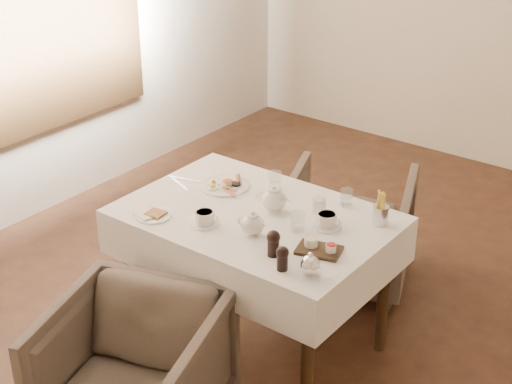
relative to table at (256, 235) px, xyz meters
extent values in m
plane|color=black|center=(0.18, 0.40, -0.64)|extent=(5.00, 5.00, 0.00)
cube|color=black|center=(0.00, 0.00, 0.08)|extent=(1.20, 0.80, 0.04)
cube|color=white|center=(0.00, 0.00, 0.00)|extent=(1.28, 0.88, 0.23)
cylinder|color=black|center=(-0.54, 0.34, -0.29)|extent=(0.06, 0.06, 0.70)
cylinder|color=black|center=(0.54, 0.34, -0.29)|extent=(0.06, 0.06, 0.70)
cylinder|color=black|center=(-0.54, -0.34, -0.29)|extent=(0.06, 0.06, 0.70)
cylinder|color=black|center=(0.54, -0.34, -0.29)|extent=(0.06, 0.06, 0.70)
imported|color=brown|center=(-0.01, -0.84, -0.31)|extent=(0.89, 0.90, 0.66)
imported|color=brown|center=(0.04, 0.83, -0.31)|extent=(0.91, 0.92, 0.65)
cylinder|color=white|center=(-0.31, 0.14, 0.12)|extent=(0.26, 0.26, 0.01)
ellipsoid|color=#B34F20|center=(-0.32, 0.18, 0.13)|extent=(0.06, 0.06, 0.02)
cylinder|color=brown|center=(-0.28, 0.22, 0.14)|extent=(0.08, 0.09, 0.02)
cylinder|color=black|center=(-0.26, 0.17, 0.13)|extent=(0.05, 0.05, 0.01)
cube|color=maroon|center=(-0.24, 0.10, 0.13)|extent=(0.09, 0.05, 0.01)
ellipsoid|color=#264C19|center=(-0.28, 0.14, 0.13)|extent=(0.05, 0.04, 0.02)
cylinder|color=white|center=(-0.37, -0.32, 0.12)|extent=(0.17, 0.17, 0.01)
cube|color=olive|center=(-0.37, -0.31, 0.13)|extent=(0.09, 0.09, 0.01)
cube|color=white|center=(-0.40, -0.34, 0.13)|extent=(0.13, 0.11, 0.01)
cylinder|color=white|center=(0.24, 0.19, 0.16)|extent=(0.07, 0.07, 0.08)
cylinder|color=white|center=(-0.13, -0.23, 0.12)|extent=(0.13, 0.13, 0.01)
cylinder|color=white|center=(-0.13, -0.23, 0.15)|extent=(0.11, 0.11, 0.06)
cylinder|color=#A37D49|center=(-0.13, -0.23, 0.18)|extent=(0.08, 0.08, 0.00)
cylinder|color=white|center=(0.34, 0.10, 0.12)|extent=(0.14, 0.14, 0.01)
cylinder|color=white|center=(0.34, 0.10, 0.16)|extent=(0.10, 0.10, 0.06)
cylinder|color=#A37D49|center=(0.34, 0.10, 0.18)|extent=(0.08, 0.08, 0.00)
cylinder|color=silver|center=(-0.09, 0.28, 0.16)|extent=(0.08, 0.08, 0.09)
cylinder|color=silver|center=(0.25, -0.01, 0.16)|extent=(0.09, 0.09, 0.09)
cylinder|color=silver|center=(0.30, 0.34, 0.16)|extent=(0.08, 0.08, 0.09)
cube|color=black|center=(0.44, -0.12, 0.13)|extent=(0.22, 0.18, 0.02)
cylinder|color=white|center=(0.39, -0.12, 0.15)|extent=(0.06, 0.06, 0.03)
cylinder|color=maroon|center=(0.49, -0.11, 0.15)|extent=(0.05, 0.05, 0.03)
cylinder|color=silver|center=(0.52, 0.27, 0.16)|extent=(0.08, 0.08, 0.09)
cube|color=silver|center=(-0.54, 0.08, 0.12)|extent=(0.18, 0.06, 0.00)
cube|color=silver|center=(-0.51, 0.02, 0.12)|extent=(0.17, 0.08, 0.00)
camera|label=1|loc=(2.01, -2.65, 1.88)|focal=55.00mm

